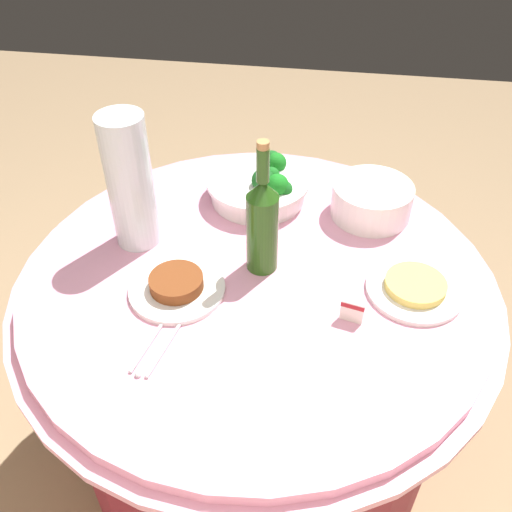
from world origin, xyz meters
TOP-DOWN VIEW (x-y plane):
  - ground_plane at (0.00, 0.00)m, footprint 6.00×6.00m
  - buffet_table at (0.00, 0.00)m, footprint 1.16×1.16m
  - broccoli_bowl at (0.03, -0.30)m, footprint 0.28×0.28m
  - plate_stack at (-0.27, -0.27)m, footprint 0.21×0.21m
  - wine_bottle at (-0.01, -0.02)m, footprint 0.07×0.07m
  - decorative_fruit_vase at (0.31, -0.08)m, footprint 0.11×0.11m
  - serving_tongs at (0.17, 0.26)m, footprint 0.08×0.17m
  - food_plate_noodles at (-0.37, 0.01)m, footprint 0.22×0.22m
  - food_plate_stir_fry at (0.17, 0.09)m, footprint 0.22×0.22m
  - label_placard_front at (-0.23, 0.12)m, footprint 0.05×0.02m

SIDE VIEW (x-z plane):
  - ground_plane at x=0.00m, z-range 0.00..0.00m
  - buffet_table at x=0.00m, z-range 0.01..0.75m
  - serving_tongs at x=0.17m, z-range 0.74..0.75m
  - food_plate_noodles at x=-0.37m, z-range 0.74..0.77m
  - food_plate_stir_fry at x=0.17m, z-range 0.73..0.78m
  - label_placard_front at x=-0.23m, z-range 0.74..0.80m
  - broccoli_bowl at x=0.03m, z-range 0.72..0.83m
  - plate_stack at x=-0.27m, z-range 0.74..0.83m
  - wine_bottle at x=-0.01m, z-range 0.70..1.04m
  - decorative_fruit_vase at x=0.31m, z-range 0.72..1.06m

